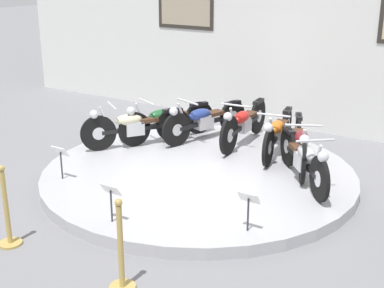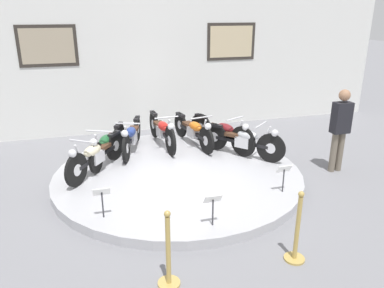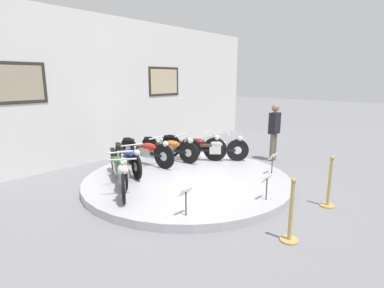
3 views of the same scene
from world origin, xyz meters
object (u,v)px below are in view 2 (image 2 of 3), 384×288
at_px(motorcycle_maroon, 222,132).
at_px(motorcycle_orange, 194,130).
at_px(motorcycle_blue, 132,135).
at_px(motorcycle_cream, 96,154).
at_px(info_placard_front_right, 284,172).
at_px(motorcycle_red, 162,130).
at_px(info_placard_front_centre, 213,203).
at_px(info_placard_front_left, 102,196).
at_px(motorcycle_silver, 243,140).
at_px(motorcycle_green, 108,144).
at_px(stanchion_post_right_of_entry, 296,238).
at_px(visitor_standing, 340,126).
at_px(stanchion_post_left_of_entry, 168,261).

bearing_deg(motorcycle_maroon, motorcycle_orange, 144.09).
xyz_separation_m(motorcycle_blue, motorcycle_maroon, (2.00, -0.40, 0.03)).
relative_size(motorcycle_cream, info_placard_front_right, 3.19).
bearing_deg(motorcycle_red, info_placard_front_centre, -90.05).
bearing_deg(motorcycle_orange, motorcycle_blue, 179.97).
distance_m(motorcycle_cream, info_placard_front_left, 1.77).
bearing_deg(info_placard_front_right, motorcycle_red, 117.90).
bearing_deg(motorcycle_silver, motorcycle_green, 168.55).
distance_m(motorcycle_maroon, stanchion_post_right_of_entry, 3.93).
relative_size(visitor_standing, stanchion_post_right_of_entry, 1.68).
bearing_deg(motorcycle_red, info_placard_front_right, -62.10).
bearing_deg(visitor_standing, motorcycle_maroon, 142.70).
xyz_separation_m(stanchion_post_left_of_entry, stanchion_post_right_of_entry, (1.73, 0.00, 0.00)).
bearing_deg(motorcycle_silver, motorcycle_maroon, 115.50).
height_order(motorcycle_blue, stanchion_post_right_of_entry, stanchion_post_right_of_entry).
distance_m(motorcycle_blue, info_placard_front_right, 3.56).
xyz_separation_m(motorcycle_green, info_placard_front_centre, (1.28, -3.02, -0.01)).
distance_m(motorcycle_cream, motorcycle_silver, 3.10).
bearing_deg(motorcycle_green, stanchion_post_left_of_entry, -83.96).
relative_size(info_placard_front_left, stanchion_post_right_of_entry, 0.50).
distance_m(motorcycle_orange, motorcycle_silver, 1.29).
relative_size(motorcycle_maroon, visitor_standing, 1.09).
bearing_deg(info_placard_front_right, motorcycle_green, 140.27).
height_order(motorcycle_red, info_placard_front_left, motorcycle_red).
bearing_deg(stanchion_post_right_of_entry, motorcycle_maroon, 84.00).
distance_m(motorcycle_blue, motorcycle_orange, 1.44).
xyz_separation_m(info_placard_front_centre, stanchion_post_right_of_entry, (0.87, -0.87, -0.19)).
height_order(motorcycle_maroon, visitor_standing, visitor_standing).
relative_size(motorcycle_orange, info_placard_front_left, 3.79).
relative_size(motorcycle_blue, visitor_standing, 1.09).
xyz_separation_m(motorcycle_green, motorcycle_blue, (0.55, 0.41, -0.00)).
bearing_deg(visitor_standing, motorcycle_silver, 151.44).
height_order(motorcycle_cream, motorcycle_red, motorcycle_red).
bearing_deg(visitor_standing, info_placard_front_left, -169.92).
height_order(motorcycle_cream, info_placard_front_right, motorcycle_cream).
distance_m(motorcycle_blue, motorcycle_silver, 2.48).
bearing_deg(motorcycle_cream, motorcycle_orange, 23.44).
xyz_separation_m(motorcycle_silver, visitor_standing, (1.69, -0.92, 0.43)).
bearing_deg(motorcycle_cream, stanchion_post_right_of_entry, -53.98).
height_order(motorcycle_blue, info_placard_front_centre, motorcycle_blue).
height_order(motorcycle_silver, stanchion_post_right_of_entry, stanchion_post_right_of_entry).
distance_m(motorcycle_cream, motorcycle_orange, 2.47).
relative_size(motorcycle_green, motorcycle_maroon, 0.96).
xyz_separation_m(motorcycle_maroon, motorcycle_silver, (0.27, -0.58, -0.02)).
bearing_deg(stanchion_post_left_of_entry, stanchion_post_right_of_entry, 0.00).
bearing_deg(motorcycle_blue, info_placard_front_right, -50.55).
bearing_deg(stanchion_post_left_of_entry, info_placard_front_right, 32.90).
bearing_deg(motorcycle_maroon, stanchion_post_left_of_entry, -118.78).
distance_m(info_placard_front_right, stanchion_post_right_of_entry, 1.70).
xyz_separation_m(motorcycle_green, stanchion_post_left_of_entry, (0.41, -3.90, -0.19)).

